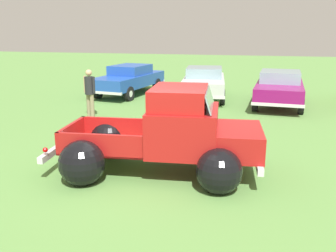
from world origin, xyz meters
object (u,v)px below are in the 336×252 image
at_px(show_car_2, 279,87).
at_px(vintage_pickup_truck, 172,139).
at_px(show_car_1, 204,82).
at_px(lane_cone_0, 80,130).
at_px(spectator_0, 90,90).
at_px(show_car_0, 129,79).

bearing_deg(show_car_2, vintage_pickup_truck, -13.90).
distance_m(vintage_pickup_truck, show_car_1, 9.28).
height_order(show_car_1, lane_cone_0, show_car_1).
bearing_deg(spectator_0, vintage_pickup_truck, -118.36).
distance_m(show_car_0, show_car_1, 3.72).
bearing_deg(show_car_1, show_car_0, -99.02).
bearing_deg(lane_cone_0, show_car_1, 72.42).
xyz_separation_m(show_car_1, show_car_2, (3.32, -0.83, 0.00)).
bearing_deg(show_car_2, lane_cone_0, -37.11).
bearing_deg(vintage_pickup_truck, spectator_0, 127.02).
height_order(vintage_pickup_truck, show_car_1, vintage_pickup_truck).
distance_m(vintage_pickup_truck, lane_cone_0, 3.58).
bearing_deg(lane_cone_0, show_car_0, 99.68).
relative_size(show_car_0, lane_cone_0, 7.80).
xyz_separation_m(show_car_1, lane_cone_0, (-2.40, -7.57, -0.47)).
relative_size(spectator_0, lane_cone_0, 2.74).
distance_m(show_car_1, show_car_2, 3.42).
xyz_separation_m(show_car_0, show_car_1, (3.72, -0.15, -0.00)).
relative_size(vintage_pickup_truck, show_car_2, 1.03).
distance_m(vintage_pickup_truck, show_car_2, 8.81).
bearing_deg(show_car_0, show_car_2, 90.59).
bearing_deg(show_car_1, vintage_pickup_truck, -2.26).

